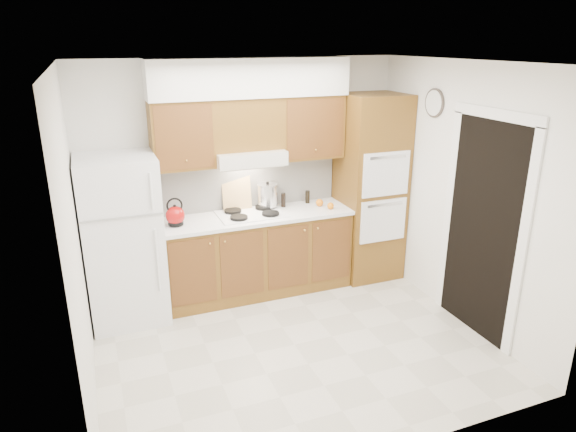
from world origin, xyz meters
The scene contains 26 objects.
floor centered at (0.00, 0.00, 0.00)m, with size 3.60×3.60×0.00m, color beige.
ceiling centered at (0.00, 0.00, 2.60)m, with size 3.60×3.60×0.00m, color white.
wall_back centered at (0.00, 1.50, 1.30)m, with size 3.60×0.02×2.60m, color white.
wall_left centered at (-1.80, 0.00, 1.30)m, with size 0.02×3.00×2.60m, color white.
wall_right centered at (1.80, 0.00, 1.30)m, with size 0.02×3.00×2.60m, color white.
fridge centered at (-1.41, 1.14, 0.86)m, with size 0.75×0.72×1.72m, color white.
base_cabinets centered at (0.02, 1.20, 0.45)m, with size 2.11×0.60×0.90m, color brown.
countertop centered at (0.03, 1.19, 0.92)m, with size 2.13×0.62×0.04m, color white.
backsplash centered at (0.02, 1.49, 1.22)m, with size 2.11×0.03×0.56m, color white.
oven_cabinet centered at (1.44, 1.18, 1.10)m, with size 0.70×0.65×2.20m, color brown.
upper_cab_left centered at (-0.71, 1.33, 1.85)m, with size 0.63×0.33×0.70m, color brown.
upper_cab_right centered at (0.72, 1.33, 1.85)m, with size 0.73×0.33×0.70m, color brown.
range_hood centered at (-0.02, 1.27, 1.57)m, with size 0.75×0.45×0.15m, color silver.
upper_cab_over_hood centered at (-0.02, 1.33, 1.92)m, with size 0.75×0.33×0.55m, color brown.
soffit centered at (0.03, 1.32, 2.40)m, with size 2.13×0.36×0.40m, color silver.
cooktop centered at (-0.02, 1.21, 0.95)m, with size 0.74×0.50×0.01m, color white.
doorway centered at (1.79, -0.35, 1.05)m, with size 0.02×0.90×2.10m, color black.
wall_clock centered at (1.79, 0.55, 2.15)m, with size 0.30×0.30×0.02m, color #3F3833.
kettle centered at (-0.87, 1.16, 1.05)m, with size 0.20×0.20×0.20m, color #9C0C0B.
cutting_board centered at (-0.12, 1.45, 1.14)m, with size 0.33×0.02×0.44m, color tan.
stock_pot centered at (0.22, 1.37, 1.09)m, with size 0.23×0.23×0.24m, color silver.
condiment_a centered at (0.29, 1.45, 1.04)m, with size 0.05×0.05×0.19m, color black.
condiment_b centered at (0.40, 1.34, 1.02)m, with size 0.05×0.05×0.16m, color black.
condiment_c centered at (0.72, 1.37, 1.01)m, with size 0.05×0.05×0.15m, color black.
orange_near centered at (0.87, 1.06, 0.98)m, with size 0.08×0.08×0.08m, color orange.
orange_far centered at (0.80, 1.21, 0.98)m, with size 0.09×0.09×0.09m, color orange.
Camera 1 is at (-1.61, -3.93, 2.78)m, focal length 32.00 mm.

